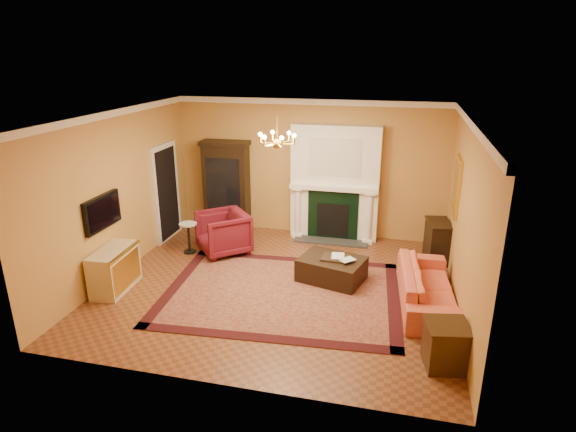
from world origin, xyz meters
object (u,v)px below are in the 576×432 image
(end_table, at_px, (446,346))
(wingback_armchair, at_px, (223,231))
(china_cabinet, at_px, (227,188))
(leather_ottoman, at_px, (332,269))
(commode, at_px, (114,270))
(console_table, at_px, (437,242))
(pedestal_table, at_px, (189,236))
(coral_sofa, at_px, (428,281))

(end_table, bearing_deg, wingback_armchair, 145.58)
(china_cabinet, bearing_deg, leather_ottoman, -38.75)
(leather_ottoman, bearing_deg, commode, -146.22)
(commode, relative_size, console_table, 1.28)
(china_cabinet, distance_m, console_table, 4.72)
(china_cabinet, height_order, console_table, china_cabinet)
(pedestal_table, bearing_deg, wingback_armchair, 13.55)
(commode, xyz_separation_m, coral_sofa, (5.27, 0.74, 0.05))
(leather_ottoman, bearing_deg, pedestal_table, -175.47)
(pedestal_table, distance_m, console_table, 5.00)
(china_cabinet, height_order, wingback_armchair, china_cabinet)
(coral_sofa, xyz_separation_m, end_table, (0.18, -1.65, -0.12))
(pedestal_table, relative_size, end_table, 1.08)
(end_table, relative_size, console_table, 0.76)
(pedestal_table, xyz_separation_m, coral_sofa, (4.70, -1.05, 0.05))
(pedestal_table, height_order, coral_sofa, coral_sofa)
(wingback_armchair, height_order, leather_ottoman, wingback_armchair)
(leather_ottoman, bearing_deg, end_table, -34.34)
(end_table, bearing_deg, china_cabinet, 137.58)
(commode, height_order, coral_sofa, coral_sofa)
(china_cabinet, relative_size, leather_ottoman, 1.79)
(wingback_armchair, distance_m, console_table, 4.30)
(wingback_armchair, distance_m, end_table, 5.08)
(console_table, bearing_deg, coral_sofa, -106.41)
(end_table, bearing_deg, leather_ottoman, 130.60)
(commode, xyz_separation_m, console_table, (5.51, 2.59, 0.02))
(end_table, relative_size, leather_ottoman, 0.54)
(commode, bearing_deg, wingback_armchair, 53.34)
(console_table, bearing_deg, pedestal_table, -179.84)
(pedestal_table, bearing_deg, leather_ottoman, -10.52)
(pedestal_table, height_order, leather_ottoman, pedestal_table)
(china_cabinet, relative_size, wingback_armchair, 2.08)
(wingback_armchair, xyz_separation_m, pedestal_table, (-0.69, -0.17, -0.11))
(china_cabinet, relative_size, console_table, 2.53)
(commode, height_order, end_table, commode)
(end_table, bearing_deg, commode, 170.51)
(china_cabinet, bearing_deg, commode, -107.03)
(china_cabinet, height_order, pedestal_table, china_cabinet)
(end_table, height_order, leather_ottoman, end_table)
(wingback_armchair, relative_size, leather_ottoman, 0.86)
(commode, distance_m, console_table, 6.09)
(coral_sofa, bearing_deg, console_table, -12.14)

